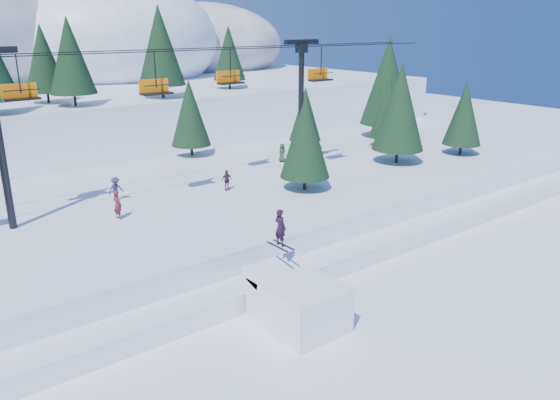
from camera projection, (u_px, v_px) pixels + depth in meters
ground at (335, 348)px, 24.59m from camera, size 160.00×160.00×0.00m
mid_shelf at (156, 216)px, 37.70m from camera, size 70.00×22.00×2.50m
berm at (236, 276)px, 30.42m from camera, size 70.00×6.00×1.10m
jump_kicker at (297, 301)px, 26.22m from camera, size 3.32×4.53×5.49m
chairlift at (153, 98)px, 35.50m from camera, size 46.99×3.21×10.28m
conifer_stand at (176, 126)px, 37.87m from camera, size 63.30×18.21×10.18m
distant_skiers at (103, 201)px, 34.16m from camera, size 29.79×7.28×1.80m
banner_near at (381, 252)px, 33.57m from camera, size 2.86×0.17×0.90m
banner_far at (352, 249)px, 34.09m from camera, size 2.86×0.10×0.90m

